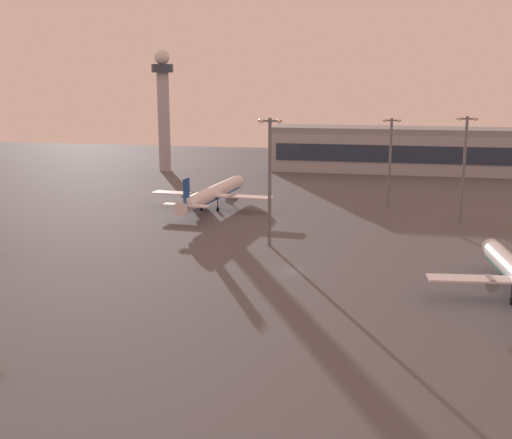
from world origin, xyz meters
name	(u,v)px	position (x,y,z in m)	size (l,w,h in m)	color
ground_plane	(292,271)	(0.00, 0.00, 0.00)	(416.00, 416.00, 0.00)	#4C4C51
terminal_building	(462,151)	(42.23, 135.46, 8.09)	(140.47, 22.40, 16.40)	#9EA3AD
control_tower	(163,102)	(-66.91, 119.08, 25.55)	(8.00, 8.00, 44.61)	#A8A8B2
airplane_near_gate	(212,194)	(-29.26, 51.09, 4.14)	(33.32, 42.75, 10.96)	white
apron_light_east	(390,156)	(16.49, 64.59, 13.77)	(4.80, 0.90, 23.91)	slate
apron_light_central	(464,162)	(33.86, 48.59, 14.58)	(4.80, 0.90, 25.49)	slate
apron_light_west	(270,174)	(-7.32, 17.02, 15.05)	(4.80, 0.90, 26.39)	slate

